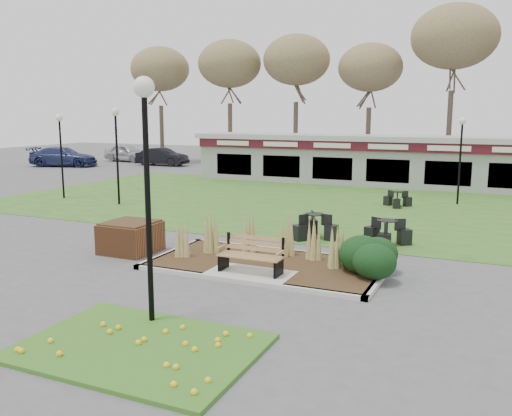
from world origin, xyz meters
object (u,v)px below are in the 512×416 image
at_px(brick_planter, 131,237).
at_px(food_pavilion, 393,160).
at_px(lamp_post_mid_right, 461,141).
at_px(park_bench, 252,254).
at_px(bistro_set_c, 387,237).
at_px(lamp_post_far_left, 60,137).
at_px(car_black, 162,157).
at_px(car_silver, 128,153).
at_px(lamp_post_near_right, 146,147).
at_px(car_blue, 63,157).
at_px(bistro_set_b, 397,202).
at_px(bistro_set_a, 314,230).
at_px(lamp_post_mid_left, 116,135).

height_order(brick_planter, food_pavilion, food_pavilion).
bearing_deg(lamp_post_mid_right, park_bench, -105.92).
relative_size(food_pavilion, lamp_post_mid_right, 6.15).
height_order(lamp_post_mid_right, bistro_set_c, lamp_post_mid_right).
height_order(lamp_post_far_left, car_black, lamp_post_far_left).
height_order(bistro_set_c, car_black, car_black).
height_order(brick_planter, car_silver, car_silver).
height_order(car_silver, car_black, car_silver).
bearing_deg(brick_planter, lamp_post_near_right, -49.11).
bearing_deg(lamp_post_near_right, car_blue, 136.14).
relative_size(bistro_set_b, bistro_set_c, 0.83).
bearing_deg(bistro_set_a, food_pavilion, 90.48).
bearing_deg(bistro_set_b, brick_planter, -117.44).
bearing_deg(lamp_post_near_right, lamp_post_mid_right, 75.77).
bearing_deg(lamp_post_far_left, bistro_set_b, 15.17).
distance_m(lamp_post_mid_left, bistro_set_a, 11.22).
xyz_separation_m(lamp_post_mid_right, car_black, (-23.31, 10.50, -2.21)).
bearing_deg(park_bench, bistro_set_b, 82.60).
height_order(lamp_post_far_left, car_silver, lamp_post_far_left).
xyz_separation_m(food_pavilion, car_silver, (-24.05, 6.71, -0.71)).
xyz_separation_m(park_bench, bistro_set_a, (0.13, 4.75, -0.29)).
relative_size(lamp_post_far_left, bistro_set_c, 2.68).
bearing_deg(lamp_post_far_left, lamp_post_mid_right, 18.56).
bearing_deg(bistro_set_a, lamp_post_mid_left, 164.26).
xyz_separation_m(lamp_post_mid_left, car_silver, (-13.75, 18.74, -2.46)).
xyz_separation_m(brick_planter, lamp_post_near_right, (3.90, -4.50, 3.07)).
bearing_deg(park_bench, car_blue, 141.41).
height_order(lamp_post_far_left, bistro_set_a, lamp_post_far_left).
distance_m(lamp_post_mid_right, lamp_post_far_left, 19.02).
bearing_deg(car_silver, car_blue, 168.81).
xyz_separation_m(lamp_post_mid_right, bistro_set_a, (-3.90, -9.37, -2.62)).
distance_m(bistro_set_a, bistro_set_b, 7.69).
xyz_separation_m(lamp_post_mid_left, lamp_post_far_left, (-3.70, 0.38, -0.21)).
bearing_deg(car_blue, bistro_set_c, -137.10).
height_order(food_pavilion, car_black, food_pavilion).
bearing_deg(brick_planter, lamp_post_mid_left, 130.39).
relative_size(lamp_post_near_right, car_black, 1.13).
height_order(bistro_set_c, car_blue, car_blue).
xyz_separation_m(lamp_post_mid_right, bistro_set_b, (-2.43, -1.82, -2.67)).
bearing_deg(brick_planter, bistro_set_c, 29.90).
relative_size(food_pavilion, lamp_post_near_right, 5.06).
distance_m(lamp_post_mid_right, bistro_set_c, 9.85).
height_order(bistro_set_b, car_blue, car_blue).
bearing_deg(car_black, brick_planter, -148.95).
distance_m(lamp_post_mid_left, car_black, 19.33).
relative_size(bistro_set_b, car_silver, 0.28).
bearing_deg(lamp_post_near_right, bistro_set_a, 85.77).
xyz_separation_m(lamp_post_mid_right, car_silver, (-28.08, 12.30, -2.15)).
xyz_separation_m(food_pavilion, lamp_post_far_left, (-14.00, -11.64, 1.54)).
bearing_deg(bistro_set_a, car_black, 134.30).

